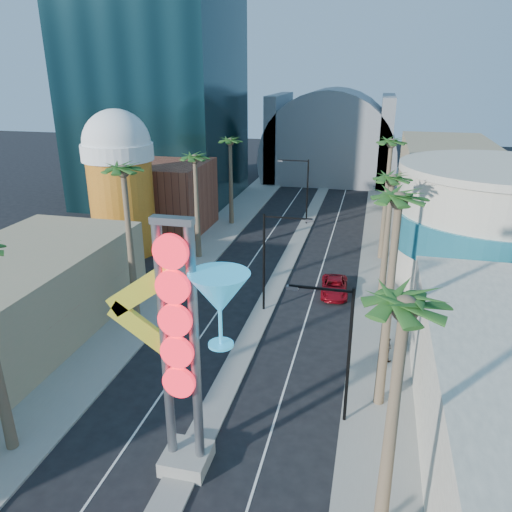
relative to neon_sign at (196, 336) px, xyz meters
The scene contains 22 objects.
sidewalk_west 34.43m from the neon_sign, 107.85° to the left, with size 5.00×100.00×0.15m, color gray.
sidewalk_east 33.97m from the neon_sign, 74.84° to the left, with size 5.00×100.00×0.15m, color gray.
median 35.79m from the neon_sign, 91.33° to the left, with size 1.60×84.00×0.15m, color gray.
hotel_tower 56.91m from the neon_sign, 114.95° to the left, with size 20.00×20.00×50.00m, color black.
brick_filler_west 39.01m from the neon_sign, 115.64° to the left, with size 10.00×10.00×8.00m, color brown.
filler_east 47.58m from the neon_sign, 71.37° to the left, with size 10.00×20.00×10.00m, color tan.
beer_mug 32.39m from the neon_sign, 123.38° to the left, with size 7.00×7.00×14.50m.
turquoise_building 32.10m from the neon_sign, 57.56° to the left, with size 16.60×16.60×10.60m.
canopy 69.11m from the neon_sign, 90.68° to the left, with size 22.00×16.00×22.00m.
neon_sign is the anchor object (origin of this frame).
streetlight_0 17.21m from the neon_sign, 90.90° to the left, with size 3.79×0.25×8.00m.
streetlight_1 41.13m from the neon_sign, 91.90° to the left, with size 3.79×0.25×8.00m.
streetlight_2 8.15m from the neon_sign, 40.46° to the left, with size 3.45×0.25×8.00m.
palm_1 16.70m from the neon_sign, 126.98° to the left, with size 2.40×2.40×12.70m.
palm_2 28.85m from the neon_sign, 109.95° to the left, with size 2.40×2.40×11.20m.
palm_3 40.31m from the neon_sign, 104.11° to the left, with size 2.40×2.40×11.20m.
palm_4 9.23m from the neon_sign, 19.89° to the right, with size 2.40×2.40×12.20m.
palm_5 11.50m from the neon_sign, 40.70° to the left, with size 2.40×2.40×13.20m.
palm_6 20.89m from the neon_sign, 66.74° to the left, with size 2.40×2.40×11.70m.
palm_7 32.29m from the neon_sign, 75.23° to the left, with size 2.40×2.40×12.70m.
red_pickup 22.87m from the neon_sign, 78.49° to the left, with size 2.20×4.76×1.32m, color maroon.
pedestrian_b 15.82m from the neon_sign, 53.64° to the left, with size 0.80×0.63×1.65m, color gray.
Camera 1 is at (7.71, -14.79, 18.10)m, focal length 35.00 mm.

